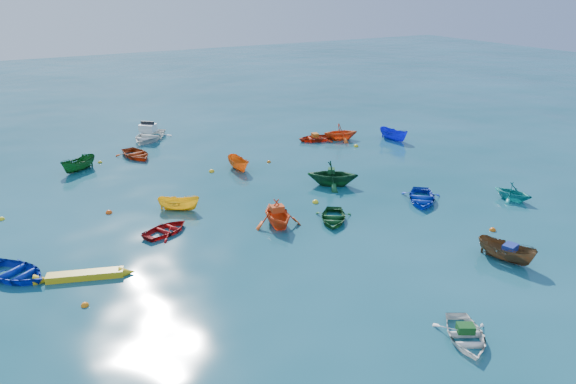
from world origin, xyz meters
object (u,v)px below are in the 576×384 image
kayak_yellow (86,278)px  dinghy_white_near (465,340)px  dinghy_blue_sw (15,277)px  dinghy_blue_se (421,201)px  motorboat_white (149,140)px

kayak_yellow → dinghy_white_near: bearing=-117.5°
dinghy_blue_sw → dinghy_white_near: (13.95, -13.14, 0.00)m
kayak_yellow → dinghy_blue_sw: bearing=77.7°
dinghy_blue_se → kayak_yellow: 19.18m
kayak_yellow → dinghy_blue_se: bearing=-72.7°
dinghy_white_near → kayak_yellow: dinghy_white_near is taller
dinghy_blue_se → kayak_yellow: (-19.18, 0.33, 0.00)m
dinghy_blue_sw → motorboat_white: bearing=24.4°
dinghy_white_near → motorboat_white: (-2.24, 32.55, 0.00)m
dinghy_blue_se → kayak_yellow: size_ratio=0.82×
dinghy_blue_sw → dinghy_blue_se: bearing=-39.5°
motorboat_white → dinghy_white_near: bearing=-43.9°
dinghy_blue_sw → dinghy_blue_se: 21.98m
dinghy_blue_sw → motorboat_white: motorboat_white is taller
dinghy_blue_se → kayak_yellow: bearing=-141.2°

